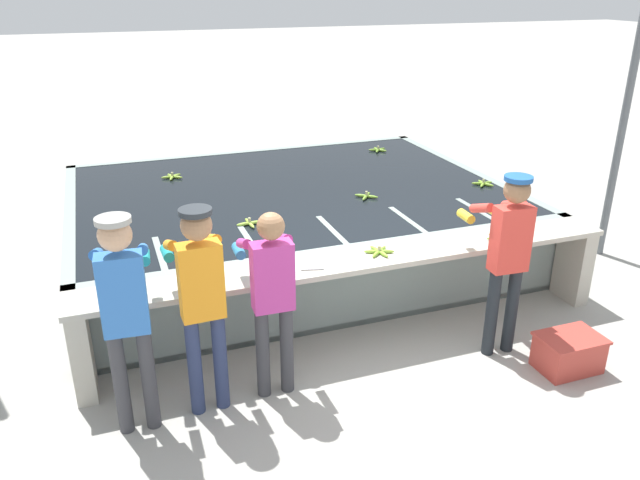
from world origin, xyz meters
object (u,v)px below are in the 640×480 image
at_px(banana_bunch_floating_2, 198,218).
at_px(banana_bunch_floating_1, 378,150).
at_px(worker_3, 507,248).
at_px(worker_2, 272,288).
at_px(worker_0, 125,304).
at_px(banana_bunch_floating_5, 250,223).
at_px(knife_0, 297,269).
at_px(support_post_right, 623,126).
at_px(banana_bunch_ledge_0, 501,238).
at_px(worker_1, 201,291).
at_px(banana_bunch_floating_0, 483,184).
at_px(banana_bunch_ledge_1, 379,251).
at_px(banana_bunch_floating_4, 366,196).
at_px(banana_bunch_floating_3, 172,177).
at_px(crate, 568,353).

bearing_deg(banana_bunch_floating_2, banana_bunch_floating_1, 33.04).
bearing_deg(worker_3, worker_2, 177.00).
height_order(worker_0, banana_bunch_floating_5, worker_0).
xyz_separation_m(knife_0, support_post_right, (4.25, 0.88, 0.74)).
height_order(worker_3, support_post_right, support_post_right).
xyz_separation_m(worker_0, knife_0, (1.45, 0.53, -0.20)).
height_order(worker_0, banana_bunch_ledge_0, worker_0).
bearing_deg(worker_2, worker_3, -3.00).
bearing_deg(banana_bunch_floating_1, banana_bunch_floating_2, -146.96).
distance_m(worker_1, banana_bunch_floating_2, 2.03).
distance_m(banana_bunch_floating_0, banana_bunch_ledge_0, 1.77).
xyz_separation_m(worker_3, banana_bunch_ledge_1, (-0.92, 0.63, -0.16)).
height_order(banana_bunch_floating_0, banana_bunch_floating_1, same).
xyz_separation_m(worker_0, worker_1, (0.55, 0.05, -0.02)).
height_order(worker_1, banana_bunch_floating_4, worker_1).
distance_m(banana_bunch_floating_5, knife_0, 1.20).
relative_size(banana_bunch_floating_2, banana_bunch_ledge_0, 0.98).
height_order(worker_0, banana_bunch_floating_3, worker_0).
distance_m(banana_bunch_floating_4, banana_bunch_ledge_1, 1.59).
distance_m(banana_bunch_ledge_0, knife_0, 2.06).
distance_m(banana_bunch_floating_5, banana_bunch_ledge_1, 1.46).
bearing_deg(worker_3, banana_bunch_floating_2, 138.36).
bearing_deg(banana_bunch_floating_4, banana_bunch_floating_5, -165.39).
xyz_separation_m(banana_bunch_floating_1, banana_bunch_floating_2, (-2.97, -1.93, 0.00)).
bearing_deg(banana_bunch_floating_5, banana_bunch_floating_3, 105.27).
xyz_separation_m(banana_bunch_floating_1, banana_bunch_ledge_1, (-1.55, -3.38, 0.00)).
xyz_separation_m(banana_bunch_floating_4, banana_bunch_floating_5, (-1.48, -0.38, 0.00)).
relative_size(worker_3, banana_bunch_floating_2, 6.11).
bearing_deg(banana_bunch_floating_3, banana_bunch_floating_0, -24.19).
xyz_separation_m(banana_bunch_floating_4, support_post_right, (2.90, -0.71, 0.74)).
relative_size(worker_1, banana_bunch_floating_3, 6.11).
relative_size(worker_1, worker_3, 1.01).
height_order(banana_bunch_floating_1, banana_bunch_floating_5, same).
distance_m(worker_3, banana_bunch_ledge_1, 1.13).
bearing_deg(worker_0, support_post_right, 13.85).
relative_size(worker_2, banana_bunch_ledge_0, 5.65).
bearing_deg(banana_bunch_floating_4, banana_bunch_floating_1, 61.52).
relative_size(banana_bunch_floating_3, crate, 0.50).
xyz_separation_m(worker_0, banana_bunch_floating_1, (3.82, 3.99, -0.19)).
height_order(worker_2, banana_bunch_floating_3, worker_2).
relative_size(worker_2, banana_bunch_floating_3, 5.71).
height_order(banana_bunch_floating_3, banana_bunch_ledge_1, banana_bunch_ledge_1).
distance_m(worker_3, banana_bunch_floating_5, 2.56).
relative_size(banana_bunch_ledge_0, support_post_right, 0.09).
xyz_separation_m(banana_bunch_floating_0, knife_0, (-2.89, -1.53, -0.01)).
height_order(banana_bunch_floating_4, banana_bunch_ledge_1, banana_bunch_ledge_1).
xyz_separation_m(worker_2, crate, (2.49, -0.59, -0.78)).
height_order(banana_bunch_floating_5, support_post_right, support_post_right).
distance_m(banana_bunch_ledge_0, banana_bunch_ledge_1, 1.25).
height_order(worker_3, crate, worker_3).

